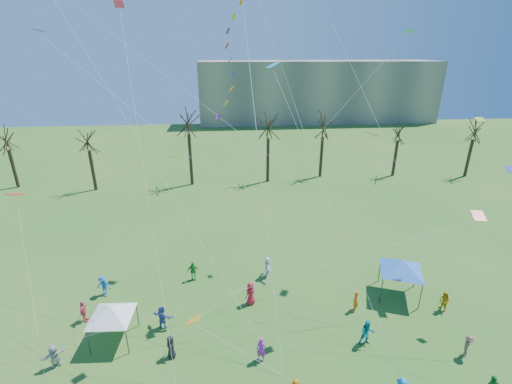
{
  "coord_description": "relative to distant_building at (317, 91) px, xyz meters",
  "views": [
    {
      "loc": [
        -2.25,
        -11.71,
        17.75
      ],
      "look_at": [
        -0.75,
        5.0,
        11.0
      ],
      "focal_mm": 25.0,
      "sensor_mm": 36.0,
      "label": 1
    }
  ],
  "objects": [
    {
      "name": "distant_building",
      "position": [
        0.0,
        0.0,
        0.0
      ],
      "size": [
        60.0,
        14.0,
        15.0
      ],
      "primitive_type": "cube",
      "color": "gray",
      "rests_on": "ground"
    },
    {
      "name": "bare_tree_row",
      "position": [
        -20.29,
        -45.64,
        -0.66
      ],
      "size": [
        69.17,
        7.67,
        11.2
      ],
      "color": "black",
      "rests_on": "ground"
    },
    {
      "name": "big_box_kite",
      "position": [
        -23.38,
        -75.19,
        10.52
      ],
      "size": [
        2.23,
        5.85,
        22.29
      ],
      "color": "red",
      "rests_on": "ground"
    },
    {
      "name": "canopy_tent_white",
      "position": [
        -31.8,
        -74.88,
        -5.18
      ],
      "size": [
        3.64,
        3.64,
        2.73
      ],
      "color": "#3F3F44",
      "rests_on": "ground"
    },
    {
      "name": "canopy_tent_blue",
      "position": [
        -11.28,
        -72.03,
        -4.85
      ],
      "size": [
        3.9,
        3.9,
        3.12
      ],
      "color": "#3F3F44",
      "rests_on": "ground"
    },
    {
      "name": "festival_crowd",
      "position": [
        -23.03,
        -75.27,
        -6.65
      ],
      "size": [
        27.08,
        13.42,
        1.86
      ],
      "color": "#BD3E17",
      "rests_on": "ground"
    },
    {
      "name": "small_kites_aloft",
      "position": [
        -21.87,
        -71.29,
        6.38
      ],
      "size": [
        31.36,
        18.74,
        33.9
      ],
      "color": "red",
      "rests_on": "ground"
    }
  ]
}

